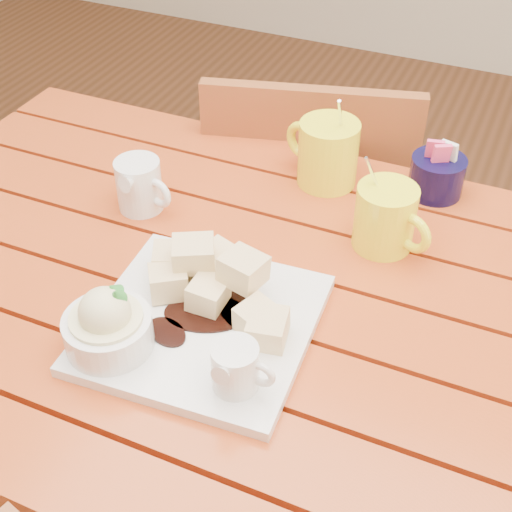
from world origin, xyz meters
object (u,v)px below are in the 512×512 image
at_px(chair_far, 308,224).
at_px(coffee_mug_left, 327,152).
at_px(dessert_plate, 180,317).
at_px(coffee_mug_right, 386,217).
at_px(table, 232,337).

bearing_deg(chair_far, coffee_mug_left, 98.89).
bearing_deg(dessert_plate, coffee_mug_right, 56.67).
bearing_deg(chair_far, dessert_plate, 79.11).
xyz_separation_m(dessert_plate, coffee_mug_right, (0.19, 0.29, 0.02)).
xyz_separation_m(table, chair_far, (-0.06, 0.52, -0.17)).
bearing_deg(table, chair_far, 96.99).
relative_size(coffee_mug_left, coffee_mug_right, 1.10).
relative_size(dessert_plate, coffee_mug_left, 1.82).
bearing_deg(dessert_plate, table, 81.90).
xyz_separation_m(table, dessert_plate, (-0.02, -0.11, 0.14)).
height_order(table, dessert_plate, dessert_plate).
relative_size(dessert_plate, coffee_mug_right, 2.00).
distance_m(table, coffee_mug_left, 0.34).
xyz_separation_m(dessert_plate, chair_far, (-0.05, 0.63, -0.31)).
bearing_deg(chair_far, coffee_mug_right, 109.03).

